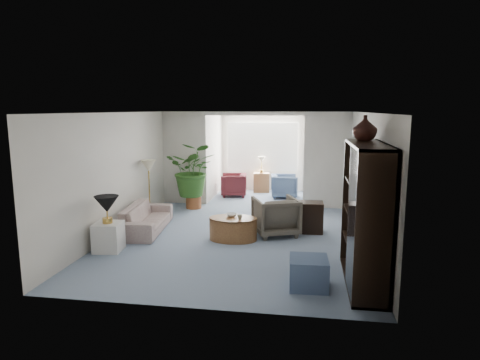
% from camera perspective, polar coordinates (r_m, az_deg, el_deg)
% --- Properties ---
extents(floor, '(6.00, 6.00, 0.00)m').
position_cam_1_polar(floor, '(8.50, -0.63, -8.01)').
color(floor, '#8595B0').
rests_on(floor, ground).
extents(sunroom_floor, '(2.60, 2.60, 0.00)m').
position_cam_1_polar(sunroom_floor, '(12.43, 2.49, -2.34)').
color(sunroom_floor, '#8595B0').
rests_on(sunroom_floor, ground).
extents(back_pier_left, '(1.20, 0.12, 2.50)m').
position_cam_1_polar(back_pier_left, '(11.53, -7.52, 2.95)').
color(back_pier_left, white).
rests_on(back_pier_left, ground).
extents(back_pier_right, '(1.20, 0.12, 2.50)m').
position_cam_1_polar(back_pier_right, '(11.08, 11.71, 2.56)').
color(back_pier_right, white).
rests_on(back_pier_right, ground).
extents(back_header, '(2.60, 0.12, 0.10)m').
position_cam_1_polar(back_header, '(11.07, 1.94, 8.98)').
color(back_header, white).
rests_on(back_header, back_pier_left).
extents(window_pane, '(2.20, 0.02, 1.50)m').
position_cam_1_polar(window_pane, '(13.29, 3.06, 4.54)').
color(window_pane, white).
extents(window_blinds, '(2.20, 0.02, 1.50)m').
position_cam_1_polar(window_blinds, '(13.26, 3.04, 4.53)').
color(window_blinds, white).
extents(framed_picture, '(0.04, 0.50, 0.40)m').
position_cam_1_polar(framed_picture, '(8.01, 16.87, 2.95)').
color(framed_picture, '#C1B59A').
extents(sofa, '(0.93, 1.95, 0.55)m').
position_cam_1_polar(sofa, '(9.24, -12.56, -5.02)').
color(sofa, beige).
rests_on(sofa, ground).
extents(end_table, '(0.52, 0.52, 0.52)m').
position_cam_1_polar(end_table, '(8.13, -17.36, -7.35)').
color(end_table, white).
rests_on(end_table, ground).
extents(table_lamp, '(0.44, 0.44, 0.30)m').
position_cam_1_polar(table_lamp, '(7.98, -17.57, -3.14)').
color(table_lamp, black).
rests_on(table_lamp, end_table).
extents(floor_lamp, '(0.36, 0.36, 0.28)m').
position_cam_1_polar(floor_lamp, '(10.11, -12.28, 1.88)').
color(floor_lamp, beige).
rests_on(floor_lamp, ground).
extents(coffee_table, '(1.19, 1.19, 0.45)m').
position_cam_1_polar(coffee_table, '(8.40, -0.94, -6.60)').
color(coffee_table, olive).
rests_on(coffee_table, ground).
extents(coffee_bowl, '(0.28, 0.28, 0.06)m').
position_cam_1_polar(coffee_bowl, '(8.44, -1.16, -4.76)').
color(coffee_bowl, white).
rests_on(coffee_bowl, coffee_table).
extents(coffee_cup, '(0.12, 0.12, 0.09)m').
position_cam_1_polar(coffee_cup, '(8.21, -0.03, -5.03)').
color(coffee_cup, '#BAB9A3').
rests_on(coffee_cup, coffee_table).
extents(wingback_chair, '(1.10, 1.11, 0.79)m').
position_cam_1_polar(wingback_chair, '(8.73, 4.83, -4.88)').
color(wingback_chair, '#615B4C').
rests_on(wingback_chair, ground).
extents(side_table_dark, '(0.55, 0.45, 0.65)m').
position_cam_1_polar(side_table_dark, '(9.02, 9.42, -4.96)').
color(side_table_dark, black).
rests_on(side_table_dark, ground).
extents(entertainment_cabinet, '(0.50, 1.88, 2.09)m').
position_cam_1_polar(entertainment_cabinet, '(6.46, 16.58, -4.49)').
color(entertainment_cabinet, black).
rests_on(entertainment_cabinet, ground).
extents(cabinet_urn, '(0.37, 0.37, 0.39)m').
position_cam_1_polar(cabinet_urn, '(6.77, 16.53, 6.76)').
color(cabinet_urn, black).
rests_on(cabinet_urn, entertainment_cabinet).
extents(ottoman, '(0.57, 0.57, 0.44)m').
position_cam_1_polar(ottoman, '(6.35, 9.26, -12.26)').
color(ottoman, slate).
rests_on(ottoman, ground).
extents(plant_pot, '(0.40, 0.40, 0.32)m').
position_cam_1_polar(plant_pot, '(11.11, -6.28, -2.99)').
color(plant_pot, '#97522C').
rests_on(plant_pot, ground).
extents(house_plant, '(1.26, 1.09, 1.40)m').
position_cam_1_polar(house_plant, '(10.96, -6.36, 1.40)').
color(house_plant, '#2F6021').
rests_on(house_plant, plant_pot).
extents(sunroom_chair_blue, '(0.82, 0.81, 0.68)m').
position_cam_1_polar(sunroom_chair_blue, '(12.38, 6.00, -0.83)').
color(sunroom_chair_blue, slate).
rests_on(sunroom_chair_blue, ground).
extents(sunroom_chair_maroon, '(0.82, 0.80, 0.67)m').
position_cam_1_polar(sunroom_chair_maroon, '(12.54, -0.86, -0.66)').
color(sunroom_chair_maroon, '#5B1F25').
rests_on(sunroom_chair_maroon, ground).
extents(sunroom_table, '(0.53, 0.43, 0.60)m').
position_cam_1_polar(sunroom_table, '(13.18, 2.91, -0.33)').
color(sunroom_table, olive).
rests_on(sunroom_table, ground).
extents(shelf_clutter, '(0.30, 1.07, 1.06)m').
position_cam_1_polar(shelf_clutter, '(6.36, 16.24, -4.25)').
color(shelf_clutter, '#5A5855').
rests_on(shelf_clutter, entertainment_cabinet).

